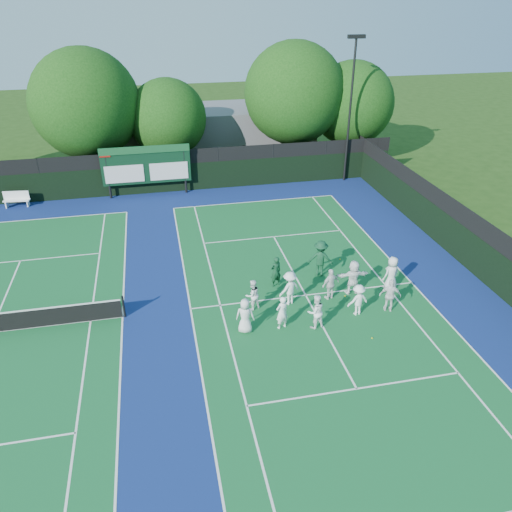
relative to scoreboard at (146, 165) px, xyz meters
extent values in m
plane|color=#1E3D10|center=(7.01, -15.59, -2.19)|extent=(120.00, 120.00, 0.00)
cube|color=navy|center=(1.01, -14.59, -2.19)|extent=(34.00, 32.00, 0.01)
cube|color=#125828|center=(7.01, -14.59, -2.18)|extent=(10.97, 23.77, 0.00)
cube|color=silver|center=(7.01, -2.70, -2.18)|extent=(10.97, 0.08, 0.00)
cube|color=silver|center=(1.53, -14.59, -2.18)|extent=(0.08, 23.77, 0.00)
cube|color=silver|center=(12.50, -14.59, -2.18)|extent=(0.08, 23.77, 0.00)
cube|color=silver|center=(2.90, -14.59, -2.18)|extent=(0.08, 23.77, 0.00)
cube|color=silver|center=(11.13, -14.59, -2.18)|extent=(0.08, 23.77, 0.00)
cube|color=silver|center=(7.01, -20.99, -2.18)|extent=(8.23, 0.08, 0.00)
cube|color=silver|center=(7.01, -8.19, -2.18)|extent=(8.23, 0.08, 0.00)
cube|color=silver|center=(7.01, -14.59, -2.18)|extent=(0.08, 12.80, 0.00)
cube|color=silver|center=(-6.99, -2.70, -2.18)|extent=(10.97, 0.08, 0.00)
cube|color=silver|center=(-1.50, -14.59, -2.18)|extent=(0.08, 23.77, 0.00)
cube|color=silver|center=(-2.87, -14.59, -2.18)|extent=(0.08, 23.77, 0.00)
cube|color=silver|center=(-6.99, -8.19, -2.18)|extent=(8.23, 0.08, 0.00)
cube|color=black|center=(1.01, 0.41, -1.19)|extent=(34.00, 0.08, 2.00)
cube|color=black|center=(1.01, 0.41, 0.31)|extent=(34.00, 0.05, 1.00)
cube|color=black|center=(16.01, -14.59, -1.19)|extent=(0.08, 32.00, 2.00)
cube|color=black|center=(16.01, -14.59, 0.31)|extent=(0.05, 32.00, 1.00)
cylinder|color=black|center=(-2.59, 0.01, -0.44)|extent=(0.16, 0.16, 3.50)
cylinder|color=black|center=(2.61, 0.01, -0.44)|extent=(0.16, 0.16, 3.50)
cube|color=black|center=(0.01, 0.01, 0.01)|extent=(6.00, 0.15, 2.60)
cube|color=#154B24|center=(0.01, -0.09, 1.11)|extent=(6.00, 0.05, 0.50)
cube|color=silver|center=(-1.49, -0.09, -0.49)|extent=(2.60, 0.04, 1.20)
cube|color=silver|center=(1.51, -0.09, -0.49)|extent=(2.60, 0.04, 1.20)
cube|color=#9E150D|center=(-2.59, -0.09, 1.01)|extent=(0.70, 0.04, 0.50)
cube|color=slate|center=(5.01, 8.41, -0.19)|extent=(18.00, 6.00, 4.00)
cylinder|color=black|center=(14.51, 0.11, 2.81)|extent=(0.16, 0.16, 10.00)
cube|color=black|center=(14.51, 0.11, 7.81)|extent=(1.20, 0.30, 0.25)
cylinder|color=black|center=(-1.39, -14.59, -1.64)|extent=(0.10, 0.10, 1.10)
cube|color=white|center=(-8.60, -0.29, -1.72)|extent=(1.71, 0.65, 0.07)
cube|color=white|center=(-8.60, -0.12, -1.41)|extent=(1.66, 0.27, 0.56)
cube|color=white|center=(-9.27, -0.29, -1.97)|extent=(0.11, 0.39, 0.44)
cube|color=white|center=(-7.93, -0.29, -1.97)|extent=(0.11, 0.39, 0.44)
cylinder|color=black|center=(-3.75, 3.91, -0.80)|extent=(0.44, 0.44, 2.79)
sphere|color=#11380C|center=(-3.75, 3.91, 3.46)|extent=(7.64, 7.64, 7.64)
sphere|color=#11380C|center=(-3.15, 4.21, 2.70)|extent=(5.35, 5.35, 5.35)
cylinder|color=black|center=(1.86, 3.91, -1.05)|extent=(0.44, 0.44, 2.27)
sphere|color=#11380C|center=(1.86, 3.91, 2.21)|extent=(5.69, 5.69, 5.69)
sphere|color=#11380C|center=(2.46, 4.21, 1.65)|extent=(3.98, 3.98, 3.98)
cylinder|color=black|center=(11.46, 3.91, -0.71)|extent=(0.44, 0.44, 2.95)
sphere|color=#11380C|center=(11.46, 3.91, 3.61)|extent=(7.59, 7.59, 7.59)
sphere|color=#11380C|center=(12.06, 4.21, 2.85)|extent=(5.31, 5.31, 5.31)
cylinder|color=black|center=(16.20, 3.91, -0.99)|extent=(0.44, 0.44, 2.40)
sphere|color=#11380C|center=(16.20, 3.91, 2.64)|extent=(6.48, 6.48, 6.48)
sphere|color=#11380C|center=(16.80, 4.21, 1.99)|extent=(4.54, 4.54, 4.54)
sphere|color=#C9CA17|center=(9.85, -11.62, -2.16)|extent=(0.07, 0.07, 0.07)
sphere|color=#C9CA17|center=(8.76, -18.34, -2.16)|extent=(0.07, 0.07, 0.07)
sphere|color=#C9CA17|center=(6.35, -13.67, -2.16)|extent=(0.07, 0.07, 0.07)
sphere|color=#C9CA17|center=(8.82, -15.08, -2.16)|extent=(0.07, 0.07, 0.07)
imported|color=silver|center=(3.67, -16.73, -1.39)|extent=(0.90, 0.71, 1.61)
imported|color=white|center=(5.25, -16.80, -1.40)|extent=(0.67, 0.55, 1.57)
imported|color=white|center=(6.67, -17.05, -1.39)|extent=(0.87, 0.74, 1.60)
imported|color=white|center=(8.81, -16.51, -1.44)|extent=(1.05, 0.70, 1.50)
imported|color=white|center=(10.32, -16.55, -1.38)|extent=(1.03, 0.70, 1.63)
imported|color=white|center=(4.31, -15.13, -1.45)|extent=(0.88, 0.79, 1.49)
imported|color=white|center=(6.06, -15.06, -1.36)|extent=(1.22, 0.98, 1.66)
imported|color=silver|center=(8.04, -15.06, -1.40)|extent=(1.00, 0.66, 1.58)
imported|color=white|center=(9.24, -14.81, -1.32)|extent=(1.62, 0.56, 1.74)
imported|color=silver|center=(11.17, -14.88, -1.32)|extent=(0.98, 0.78, 1.75)
imported|color=#0F3920|center=(5.81, -13.43, -1.39)|extent=(0.67, 0.54, 1.60)
imported|color=#103C23|center=(8.25, -12.90, -1.23)|extent=(1.41, 1.10, 1.92)
camera|label=1|loc=(0.56, -33.62, 10.87)|focal=35.00mm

